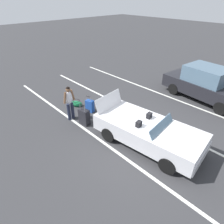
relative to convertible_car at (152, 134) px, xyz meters
name	(u,v)px	position (x,y,z in m)	size (l,w,h in m)	color
ground_plane	(146,143)	(-0.20, -0.02, -0.59)	(80.00, 80.00, 0.00)	#333335
lot_line_near	(126,158)	(-0.20, -1.23, -0.59)	(18.00, 0.12, 0.01)	silver
lot_line_mid	(167,128)	(-0.20, 1.47, -0.59)	(18.00, 0.12, 0.01)	silver
lot_line_far	(196,107)	(-0.20, 4.17, -0.59)	(18.00, 0.12, 0.01)	silver
convertible_car	(152,134)	(0.00, 0.00, 0.00)	(4.31, 2.23, 1.53)	silver
suitcase_large_black	(84,117)	(-2.98, -0.98, -0.22)	(0.52, 0.36, 1.05)	black
suitcase_medium_bright	(90,106)	(-3.69, -0.12, -0.28)	(0.45, 0.36, 0.88)	#1E479E
duffel_bag	(77,104)	(-4.59, -0.32, -0.43)	(0.70, 0.60, 0.34)	#19723F
traveler_person	(69,101)	(-3.77, -1.18, 0.34)	(0.23, 0.60, 1.65)	#1E2338
parked_sedan_near	(206,84)	(-0.44, 5.35, 0.30)	(4.68, 2.30, 1.82)	black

